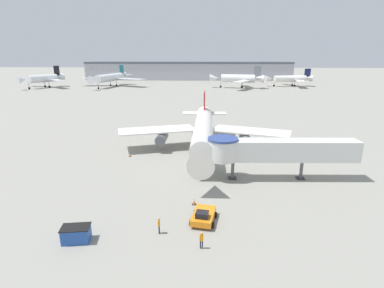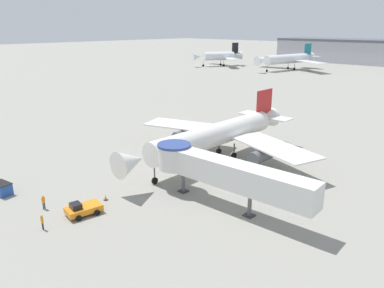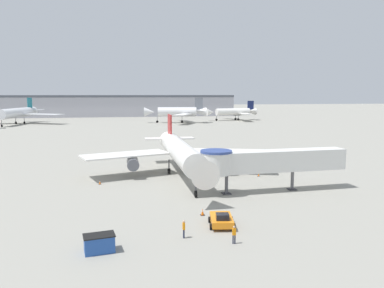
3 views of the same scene
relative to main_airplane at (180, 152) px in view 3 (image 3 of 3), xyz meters
The scene contains 14 objects.
ground_plane 5.96m from the main_airplane, 48.61° to the right, with size 800.00×800.00×0.00m, color gray.
main_airplane is the anchor object (origin of this frame).
jet_bridge 14.97m from the main_airplane, 50.05° to the right, with size 20.36×4.27×5.87m.
pushback_tug_orange 23.59m from the main_airplane, 88.62° to the right, with size 2.87×3.98×1.51m.
service_container_blue 29.72m from the main_airplane, 111.96° to the right, with size 2.79×1.98×1.48m.
traffic_cone_port_wing 13.27m from the main_airplane, 165.26° to the right, with size 0.39×0.39×0.64m.
traffic_cone_near_nose 20.03m from the main_airplane, 91.70° to the right, with size 0.45×0.45×0.74m.
traffic_cone_starboard_wing 13.09m from the main_airplane, 10.70° to the right, with size 0.36×0.36×0.61m.
ground_crew_marshaller 26.14m from the main_airplane, 98.05° to the right, with size 0.22×0.33×1.67m.
ground_crew_wing_walker 28.00m from the main_airplane, 89.00° to the right, with size 0.33×0.22×1.64m.
background_jet_teal_tail 126.38m from the main_airplane, 115.03° to the left, with size 38.67×37.29×11.39m.
background_jet_navy_tail 130.11m from the main_airplane, 69.27° to the left, with size 27.00×28.50×9.66m.
background_jet_gray_tail 112.18m from the main_airplane, 81.64° to the left, with size 28.53×30.44×11.39m.
terminal_building 172.26m from the main_airplane, 94.85° to the left, with size 143.34×26.60×12.41m.
Camera 3 is at (-11.91, -54.68, 13.07)m, focal length 35.00 mm.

